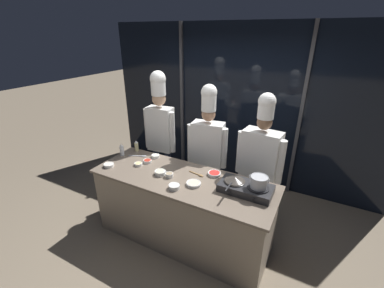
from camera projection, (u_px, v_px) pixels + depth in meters
name	position (u px, v px, depth m)	size (l,w,h in m)	color
ground_plane	(183.00, 237.00, 3.47)	(24.00, 24.00, 0.00)	#7F705B
window_wall_back	(236.00, 107.00, 4.40)	(4.93, 0.09, 2.70)	black
demo_counter	(183.00, 209.00, 3.28)	(2.27, 0.81, 0.93)	gray
portable_stove	(246.00, 188.00, 2.81)	(0.58, 0.32, 0.10)	#28282B
frying_pan	(235.00, 179.00, 2.83)	(0.23, 0.40, 0.05)	#38332D
stock_pot	(259.00, 182.00, 2.70)	(0.21, 0.18, 0.13)	#B7BABF
squeeze_bottle_clear	(122.00, 150.00, 3.62)	(0.06, 0.06, 0.18)	white
squeeze_bottle_oil	(136.00, 146.00, 3.75)	(0.06, 0.06, 0.17)	beige
prep_bowl_rice	(174.00, 186.00, 2.87)	(0.13, 0.13, 0.05)	white
prep_bowl_chicken	(194.00, 183.00, 2.94)	(0.17, 0.17, 0.04)	white
prep_bowl_ginger	(138.00, 164.00, 3.37)	(0.11, 0.11, 0.04)	white
prep_bowl_mushrooms	(169.00, 175.00, 3.10)	(0.10, 0.10, 0.05)	white
prep_bowl_onion	(109.00, 165.00, 3.34)	(0.13, 0.13, 0.04)	white
prep_bowl_bean_sprouts	(155.00, 156.00, 3.58)	(0.11, 0.11, 0.04)	white
prep_bowl_chili_flakes	(147.00, 161.00, 3.44)	(0.11, 0.11, 0.04)	white
prep_bowl_noodles	(160.00, 172.00, 3.15)	(0.14, 0.14, 0.05)	white
prep_bowl_bell_pepper	(214.00, 174.00, 3.14)	(0.16, 0.16, 0.04)	white
serving_spoon_slotted	(141.00, 156.00, 3.62)	(0.25, 0.13, 0.02)	#B2B5BA
serving_spoon_solid	(199.00, 175.00, 3.14)	(0.22, 0.07, 0.02)	olive
chef_head	(160.00, 126.00, 3.87)	(0.51, 0.24, 2.05)	#2D3856
chef_sous	(208.00, 143.00, 3.59)	(0.57, 0.29, 1.93)	#4C4C51
chef_line	(260.00, 156.00, 3.30)	(0.62, 0.30, 1.89)	#2D3856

